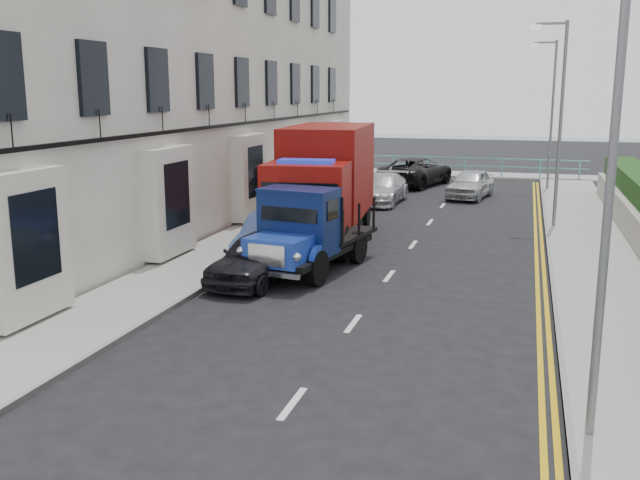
{
  "coord_description": "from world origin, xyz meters",
  "views": [
    {
      "loc": [
        3.25,
        -11.7,
        4.74
      ],
      "look_at": [
        -1.15,
        3.51,
        1.4
      ],
      "focal_mm": 40.0,
      "sensor_mm": 36.0,
      "label": 1
    }
  ],
  "objects_px": {
    "lamp_far": "(550,106)",
    "red_lorry": "(324,181)",
    "lamp_near": "(603,150)",
    "lamp_mid": "(557,112)",
    "bedford_lorry": "(302,236)",
    "parked_car_front": "(258,257)"
  },
  "relations": [
    {
      "from": "lamp_far",
      "to": "lamp_near",
      "type": "bearing_deg",
      "value": -90.0
    },
    {
      "from": "lamp_mid",
      "to": "lamp_near",
      "type": "bearing_deg",
      "value": -90.0
    },
    {
      "from": "lamp_mid",
      "to": "bedford_lorry",
      "type": "xyz_separation_m",
      "value": [
        -6.4,
        -8.48,
        -2.96
      ]
    },
    {
      "from": "bedford_lorry",
      "to": "parked_car_front",
      "type": "xyz_separation_m",
      "value": [
        -0.86,
        -0.92,
        -0.41
      ]
    },
    {
      "from": "lamp_near",
      "to": "bedford_lorry",
      "type": "relative_size",
      "value": 1.4
    },
    {
      "from": "lamp_far",
      "to": "parked_car_front",
      "type": "distance_m",
      "value": 20.98
    },
    {
      "from": "lamp_far",
      "to": "red_lorry",
      "type": "distance_m",
      "value": 15.94
    },
    {
      "from": "lamp_far",
      "to": "red_lorry",
      "type": "bearing_deg",
      "value": -116.34
    },
    {
      "from": "lamp_near",
      "to": "bedford_lorry",
      "type": "height_order",
      "value": "lamp_near"
    },
    {
      "from": "lamp_mid",
      "to": "lamp_far",
      "type": "xyz_separation_m",
      "value": [
        0.0,
        10.0,
        0.0
      ]
    },
    {
      "from": "red_lorry",
      "to": "parked_car_front",
      "type": "xyz_separation_m",
      "value": [
        -0.24,
        -5.23,
        -1.29
      ]
    },
    {
      "from": "lamp_mid",
      "to": "lamp_far",
      "type": "height_order",
      "value": "same"
    },
    {
      "from": "lamp_near",
      "to": "lamp_far",
      "type": "height_order",
      "value": "same"
    },
    {
      "from": "lamp_near",
      "to": "lamp_mid",
      "type": "xyz_separation_m",
      "value": [
        0.0,
        16.0,
        0.0
      ]
    },
    {
      "from": "lamp_mid",
      "to": "red_lorry",
      "type": "xyz_separation_m",
      "value": [
        -7.01,
        -4.17,
        -2.07
      ]
    },
    {
      "from": "lamp_far",
      "to": "parked_car_front",
      "type": "bearing_deg",
      "value": -110.51
    },
    {
      "from": "parked_car_front",
      "to": "bedford_lorry",
      "type": "bearing_deg",
      "value": 52.77
    },
    {
      "from": "lamp_near",
      "to": "bedford_lorry",
      "type": "distance_m",
      "value": 10.31
    },
    {
      "from": "red_lorry",
      "to": "parked_car_front",
      "type": "height_order",
      "value": "red_lorry"
    },
    {
      "from": "lamp_near",
      "to": "lamp_far",
      "type": "bearing_deg",
      "value": 90.0
    },
    {
      "from": "lamp_mid",
      "to": "red_lorry",
      "type": "height_order",
      "value": "lamp_mid"
    },
    {
      "from": "parked_car_front",
      "to": "red_lorry",
      "type": "bearing_deg",
      "value": 93.08
    }
  ]
}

